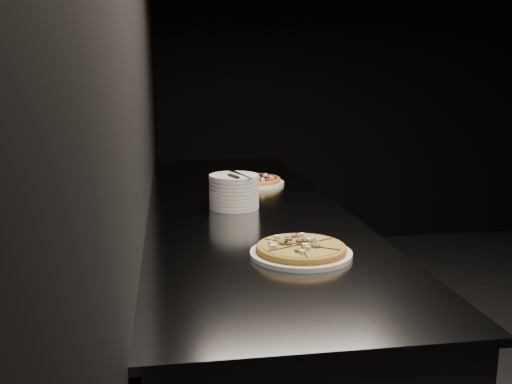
{
  "coord_description": "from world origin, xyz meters",
  "views": [
    {
      "loc": [
        -2.42,
        -2.16,
        1.42
      ],
      "look_at": [
        -2.08,
        0.02,
        0.97
      ],
      "focal_mm": 40.0,
      "sensor_mm": 36.0,
      "label": 1
    }
  ],
  "objects": [
    {
      "name": "wall_back",
      "position": [
        0.0,
        2.5,
        1.4
      ],
      "size": [
        5.0,
        0.02,
        2.8
      ],
      "primitive_type": "cube",
      "color": "black",
      "rests_on": "floor"
    },
    {
      "name": "pizza_mushroom",
      "position": [
        -2.06,
        -0.66,
        0.94
      ],
      "size": [
        0.34,
        0.34,
        0.03
      ],
      "rotation": [
        0.0,
        0.0,
        0.42
      ],
      "color": "white",
      "rests_on": "counter"
    },
    {
      "name": "wall_left",
      "position": [
        -2.5,
        0.0,
        1.4
      ],
      "size": [
        0.02,
        5.0,
        2.8
      ],
      "primitive_type": "cube",
      "color": "black",
      "rests_on": "floor"
    },
    {
      "name": "cutlery",
      "position": [
        -2.17,
        -0.05,
        1.05
      ],
      "size": [
        0.06,
        0.2,
        0.01
      ],
      "rotation": [
        0.0,
        0.0,
        0.35
      ],
      "color": "silver",
      "rests_on": "plate_stack"
    },
    {
      "name": "pizza_tomato",
      "position": [
        -2.03,
        0.41,
        0.94
      ],
      "size": [
        0.29,
        0.29,
        0.03
      ],
      "rotation": [
        0.0,
        0.0,
        -0.08
      ],
      "color": "white",
      "rests_on": "counter"
    },
    {
      "name": "counter",
      "position": [
        -2.13,
        0.0,
        0.46
      ],
      "size": [
        0.74,
        2.44,
        0.92
      ],
      "color": "slate",
      "rests_on": "floor"
    },
    {
      "name": "plate_stack",
      "position": [
        -2.17,
        -0.03,
        0.98
      ],
      "size": [
        0.19,
        0.19,
        0.13
      ],
      "color": "white",
      "rests_on": "counter"
    },
    {
      "name": "ramekin",
      "position": [
        -2.18,
        0.12,
        0.95
      ],
      "size": [
        0.07,
        0.07,
        0.06
      ],
      "color": "white",
      "rests_on": "counter"
    }
  ]
}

